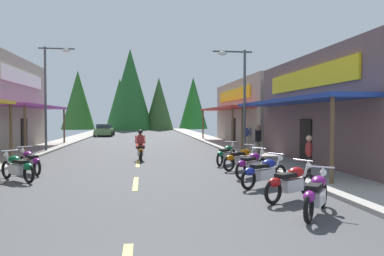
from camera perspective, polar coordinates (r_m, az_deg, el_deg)
The scene contains 22 objects.
ground at distance 26.28m, azimuth -8.33°, elevation -3.17°, with size 10.76×76.42×0.10m, color #424244.
sidewalk_left at distance 27.13m, azimuth -22.28°, elevation -2.89°, with size 2.31×76.42×0.12m, color gray.
sidewalk_right at distance 27.01m, azimuth 5.68°, elevation -2.79°, with size 2.31×76.42×0.12m, color #9E9991.
centerline_dashes at distance 29.01m, azimuth -8.28°, elevation -2.60°, with size 0.16×49.26×0.01m.
storefront_right_near at distance 18.89m, azimuth 27.00°, elevation 2.59°, with size 8.56×11.80×5.06m.
storefront_right_far at distance 30.87m, azimuth 13.44°, elevation 2.42°, with size 9.37×13.47×5.16m.
streetlamp_left at distance 24.12m, azimuth -21.59°, elevation 6.53°, with size 2.19×0.30×6.57m.
streetlamp_right at distance 19.82m, azimuth 7.41°, elevation 6.55°, with size 2.19×0.30×5.86m.
motorcycle_parked_right_0 at distance 8.55m, azimuth 19.19°, elevation -9.85°, with size 1.41×1.74×1.04m.
motorcycle_parked_right_1 at distance 9.85m, azimuth 15.47°, elevation -8.28°, with size 1.89×1.18×1.04m.
motorcycle_parked_right_2 at distance 11.49m, azimuth 11.43°, elevation -6.82°, with size 1.89×1.17×1.04m.
motorcycle_parked_right_3 at distance 13.34m, azimuth 9.43°, elevation -5.61°, with size 1.65×1.51×1.04m.
motorcycle_parked_right_4 at distance 15.03m, azimuth 7.86°, elevation -4.78°, with size 1.87×1.22×1.04m.
motorcycle_parked_right_5 at distance 16.66m, azimuth 5.48°, elevation -4.13°, with size 1.35×1.78×1.04m.
motorcycle_parked_left_2 at distance 13.68m, azimuth -26.04°, elevation -5.59°, with size 1.60×1.57×1.04m.
motorcycle_parked_left_3 at distance 15.25m, azimuth -24.43°, elevation -4.83°, with size 1.34×1.79×1.04m.
rider_cruising_lead at distance 18.35m, azimuth -8.24°, elevation -3.08°, with size 0.60×2.14×1.57m.
pedestrian_browsing at distance 25.11m, azimuth 8.66°, elevation -1.05°, with size 0.55×0.34×1.69m.
pedestrian_waiting at distance 18.55m, azimuth 10.51°, elevation -1.81°, with size 0.44×0.44×1.80m.
pedestrian_strolling at distance 13.32m, azimuth 18.14°, elevation -3.95°, with size 0.38×0.53×1.55m.
parked_car_curbside at distance 42.45m, azimuth -13.78°, elevation -0.34°, with size 2.06×4.30×1.40m.
treeline_backdrop at distance 64.59m, azimuth -8.60°, elevation 4.75°, with size 26.59×13.01×13.83m.
Camera 1 is at (0.26, -2.98, 2.19)m, focal length 33.45 mm.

